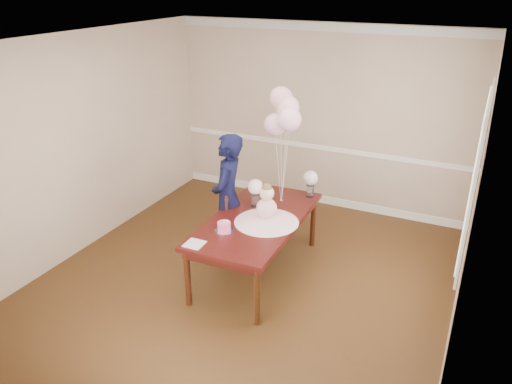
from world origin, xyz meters
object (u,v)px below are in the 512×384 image
object	(u,v)px
dining_table_top	(257,220)
dining_chair_seat	(244,229)
woman	(228,198)
birthday_cake	(224,226)

from	to	relation	value
dining_table_top	dining_chair_seat	xyz separation A→B (m)	(-0.28, 0.23, -0.30)
woman	birthday_cake	bearing A→B (deg)	13.52
birthday_cake	dining_chair_seat	world-z (taller)	birthday_cake
birthday_cake	dining_table_top	bearing A→B (deg)	67.38
dining_table_top	birthday_cake	distance (m)	0.48
dining_chair_seat	birthday_cake	bearing A→B (deg)	-97.58
woman	dining_chair_seat	bearing A→B (deg)	90.98
dining_chair_seat	woman	world-z (taller)	woman
birthday_cake	dining_chair_seat	bearing A→B (deg)	98.49
dining_chair_seat	woman	distance (m)	0.45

